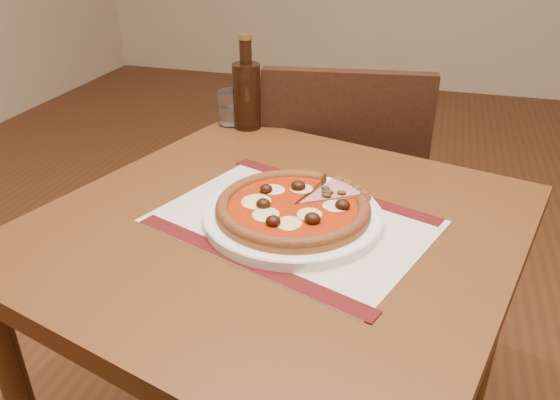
# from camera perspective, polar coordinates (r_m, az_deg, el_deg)

# --- Properties ---
(table) EXTENTS (0.98, 0.98, 0.75)m
(table) POSITION_cam_1_polar(r_m,az_deg,el_deg) (1.03, -0.32, -7.00)
(table) COLOR #613017
(table) RESTS_ON ground
(chair_far) EXTENTS (0.48, 0.48, 0.90)m
(chair_far) POSITION_cam_1_polar(r_m,az_deg,el_deg) (1.59, 6.54, 0.72)
(chair_far) COLOR black
(chair_far) RESTS_ON ground
(placemat) EXTENTS (0.54, 0.46, 0.00)m
(placemat) POSITION_cam_1_polar(r_m,az_deg,el_deg) (0.96, 1.35, -2.25)
(placemat) COLOR beige
(placemat) RESTS_ON table
(plate) EXTENTS (0.31, 0.31, 0.02)m
(plate) POSITION_cam_1_polar(r_m,az_deg,el_deg) (0.96, 1.36, -1.73)
(plate) COLOR white
(plate) RESTS_ON placemat
(pizza) EXTENTS (0.27, 0.27, 0.04)m
(pizza) POSITION_cam_1_polar(r_m,az_deg,el_deg) (0.95, 1.35, -0.71)
(pizza) COLOR brown
(pizza) RESTS_ON plate
(ham_slice) EXTENTS (0.12, 0.13, 0.02)m
(ham_slice) POSITION_cam_1_polar(r_m,az_deg,el_deg) (1.00, 6.09, 0.62)
(ham_slice) COLOR brown
(ham_slice) RESTS_ON plate
(water_glass) EXTENTS (0.09, 0.09, 0.08)m
(water_glass) POSITION_cam_1_polar(r_m,az_deg,el_deg) (1.41, -5.15, 9.59)
(water_glass) COLOR white
(water_glass) RESTS_ON table
(bottle) EXTENTS (0.07, 0.07, 0.23)m
(bottle) POSITION_cam_1_polar(r_m,az_deg,el_deg) (1.37, -3.50, 11.15)
(bottle) COLOR black
(bottle) RESTS_ON table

